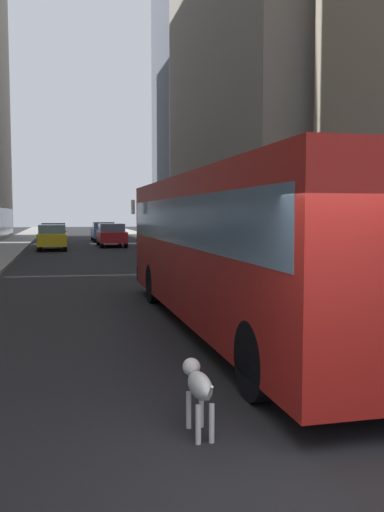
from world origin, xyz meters
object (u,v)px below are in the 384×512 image
car_yellow_taxi (52,237)px  dalmatian_dog (198,385)px  car_black_suv (176,247)px  car_red_coupe (111,235)px  car_grey_wagon (54,233)px  transit_bus (239,240)px  car_blue_hatchback (103,231)px

car_yellow_taxi → dalmatian_dog: bearing=-86.4°
car_black_suv → car_red_coupe: 14.73m
car_grey_wagon → car_red_coupe: (4.00, -4.14, 0.00)m
transit_bus → dalmatian_dog: transit_bus is taller
transit_bus → car_blue_hatchback: (0.00, 36.07, -0.95)m
car_grey_wagon → car_red_coupe: bearing=-46.0°
transit_bus → car_yellow_taxi: (-4.00, 25.41, -0.96)m
car_yellow_taxi → car_black_suv: bearing=-64.2°
car_black_suv → car_red_coupe: bearing=96.2°
car_red_coupe → dalmatian_dog: (-2.08, -33.43, -0.31)m
car_blue_hatchback → transit_bus: bearing=-90.0°
car_red_coupe → car_grey_wagon: bearing=134.0°
dalmatian_dog → car_yellow_taxi: bearing=93.6°
car_grey_wagon → car_red_coupe: size_ratio=0.87×
car_yellow_taxi → dalmatian_dog: car_yellow_taxi is taller
transit_bus → car_blue_hatchback: 36.08m
transit_bus → car_blue_hatchback: bearing=90.0°
car_grey_wagon → car_blue_hatchback: size_ratio=0.86×
transit_bus → car_yellow_taxi: 25.74m
car_red_coupe → dalmatian_dog: bearing=-93.6°
car_red_coupe → dalmatian_dog: size_ratio=4.82×
car_red_coupe → car_blue_hatchback: bearing=90.0°
car_grey_wagon → car_black_suv: 19.60m
car_blue_hatchback → car_red_coupe: same height
transit_bus → car_yellow_taxi: transit_bus is taller
car_grey_wagon → car_yellow_taxi: 7.19m
transit_bus → dalmatian_dog: 5.53m
car_black_suv → dalmatian_dog: size_ratio=4.41×
car_grey_wagon → car_yellow_taxi: (0.00, -7.19, -0.00)m
car_blue_hatchback → dalmatian_dog: (-2.08, -41.04, -0.31)m
car_black_suv → car_red_coupe: size_ratio=0.91×
car_grey_wagon → car_black_suv: (5.60, -18.78, 0.00)m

